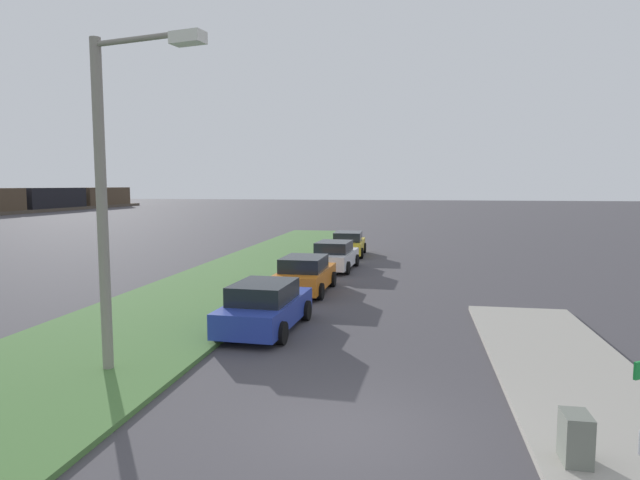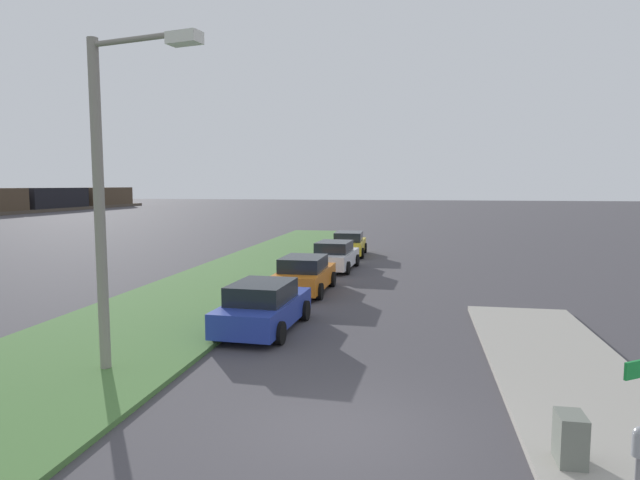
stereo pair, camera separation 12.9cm
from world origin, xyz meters
name	(u,v)px [view 2 (the right image)]	position (x,y,z in m)	size (l,w,h in m)	color
ground	(347,433)	(0.00, 0.00, 0.00)	(300.00, 300.00, 0.00)	#423F44
grass_median	(196,297)	(10.00, 7.13, 0.06)	(60.00, 6.00, 0.12)	#477238
parked_car_blue	(264,306)	(6.22, 3.33, 0.72)	(4.38, 2.18, 1.47)	#23389E
parked_car_orange	(304,275)	(12.03, 3.34, 0.72)	(4.34, 2.09, 1.47)	orange
parked_car_white	(335,256)	(17.98, 3.02, 0.72)	(4.39, 2.20, 1.47)	silver
parked_car_yellow	(349,244)	(23.70, 3.02, 0.72)	(4.36, 2.13, 1.47)	gold
parking_meter	(639,456)	(-2.12, -3.83, 1.05)	(0.18, 0.18, 1.42)	slate
utility_box	(570,443)	(-0.64, -3.46, 0.45)	(0.55, 0.40, 0.90)	slate
streetlight	(111,182)	(1.96, 5.54, 4.39)	(0.86, 2.85, 7.50)	gray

